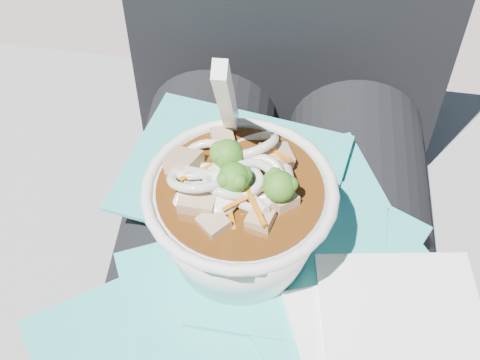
# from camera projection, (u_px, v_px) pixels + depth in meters

# --- Properties ---
(stone_ledge) EXTENTS (1.03, 0.56, 0.44)m
(stone_ledge) POSITION_uv_depth(u_px,v_px,m) (270.00, 308.00, 0.95)
(stone_ledge) COLOR slate
(stone_ledge) RESTS_ON ground
(lap) EXTENTS (0.31, 0.48, 0.15)m
(lap) POSITION_uv_depth(u_px,v_px,m) (270.00, 297.00, 0.63)
(lap) COLOR black
(lap) RESTS_ON stone_ledge
(person_body) EXTENTS (0.34, 0.94, 0.99)m
(person_body) POSITION_uv_depth(u_px,v_px,m) (278.00, 203.00, 0.67)
(person_body) COLOR black
(person_body) RESTS_ON ground
(plastic_bag) EXTENTS (0.39, 0.37, 0.02)m
(plastic_bag) POSITION_uv_depth(u_px,v_px,m) (267.00, 282.00, 0.54)
(plastic_bag) COLOR #2BB6B2
(plastic_bag) RESTS_ON lap
(napkins) EXTENTS (0.16, 0.17, 0.01)m
(napkins) POSITION_uv_depth(u_px,v_px,m) (394.00, 340.00, 0.50)
(napkins) COLOR white
(napkins) RESTS_ON plastic_bag
(udon_bowl) EXTENTS (0.17, 0.17, 0.20)m
(udon_bowl) POSITION_uv_depth(u_px,v_px,m) (239.00, 211.00, 0.51)
(udon_bowl) COLOR white
(udon_bowl) RESTS_ON plastic_bag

